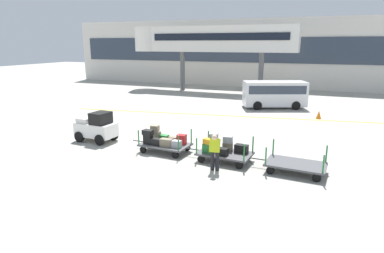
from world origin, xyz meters
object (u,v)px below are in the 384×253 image
Objects in this scene: baggage_cart_lead at (164,141)px; baggage_cart_middle at (223,149)px; baggage_tug at (96,127)px; baggage_cart_tail at (295,164)px; shuttle_van at (274,92)px; safety_cone_near at (319,115)px; baggage_handler at (215,150)px.

baggage_cart_lead reaches higher than baggage_cart_middle.
baggage_cart_tail is (10.13, -0.71, -0.41)m from baggage_tug.
baggage_tug is 0.42× the size of shuttle_van.
baggage_cart_middle reaches higher than safety_cone_near.
baggage_cart_middle is at bearing 175.02° from baggage_cart_tail.
baggage_tug is 0.71× the size of baggage_cart_tail.
baggage_tug reaches higher than safety_cone_near.
baggage_cart_middle is 11.14m from safety_cone_near.
baggage_cart_tail is at bearing -4.03° from baggage_tug.
shuttle_van is at bearing 76.60° from baggage_cart_lead.
safety_cone_near is (6.63, 10.36, -0.26)m from baggage_cart_lead.
baggage_cart_lead is at bearing 176.02° from baggage_cart_tail.
baggage_handler is (0.04, -1.28, 0.33)m from baggage_cart_middle.
shuttle_van reaches higher than baggage_tug.
baggage_tug is at bearing -119.14° from shuttle_van.
baggage_cart_tail is 0.59× the size of shuttle_van.
shuttle_van reaches higher than baggage_cart_middle.
baggage_cart_middle is 1.00× the size of baggage_cart_tail.
baggage_handler is at bearing -13.68° from baggage_tug.
baggage_cart_tail is at bearing -93.06° from safety_cone_near.
baggage_cart_middle is at bearing 91.93° from baggage_handler.
shuttle_van is at bearing 60.86° from baggage_tug.
shuttle_van is (0.21, 13.43, 0.70)m from baggage_cart_middle.
baggage_tug reaches higher than baggage_cart_lead.
baggage_handler is (3.00, -1.43, 0.33)m from baggage_cart_lead.
baggage_cart_lead is 12.30m from safety_cone_near.
baggage_cart_lead is (4.08, -0.29, -0.22)m from baggage_tug.
baggage_cart_lead is 2.96m from baggage_cart_middle.
baggage_tug is at bearing 176.40° from baggage_cart_middle.
baggage_cart_lead is at bearing -122.62° from safety_cone_near.
baggage_tug is 4.09m from baggage_cart_lead.
baggage_handler reaches higher than safety_cone_near.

